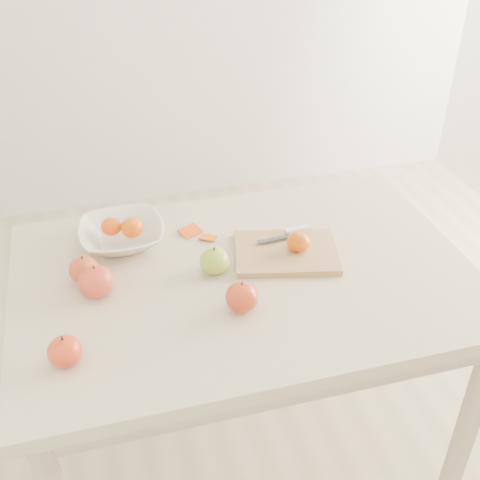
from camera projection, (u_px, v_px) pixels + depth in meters
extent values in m
plane|color=#C6B293|center=(244.00, 451.00, 2.00)|extent=(3.50, 3.50, 0.00)
cube|color=beige|center=(245.00, 278.00, 1.59)|extent=(1.20, 0.80, 0.04)
cylinder|color=#BCAA8E|center=(57.00, 334.00, 1.96)|extent=(0.06, 0.06, 0.71)
cylinder|color=#BCAA8E|center=(361.00, 280.00, 2.19)|extent=(0.06, 0.06, 0.71)
cylinder|color=#BCAA8E|center=(467.00, 427.00, 1.65)|extent=(0.06, 0.06, 0.71)
cube|color=#A97F54|center=(286.00, 252.00, 1.64)|extent=(0.31, 0.26, 0.02)
ellipsoid|color=#D04207|center=(298.00, 242.00, 1.62)|extent=(0.06, 0.06, 0.05)
imported|color=white|center=(122.00, 235.00, 1.68)|extent=(0.23, 0.23, 0.06)
ellipsoid|color=#D23C07|center=(111.00, 226.00, 1.66)|extent=(0.06, 0.06, 0.05)
ellipsoid|color=#DD6407|center=(132.00, 228.00, 1.65)|extent=(0.06, 0.06, 0.05)
cube|color=#CA480E|center=(190.00, 232.00, 1.73)|extent=(0.07, 0.07, 0.01)
cube|color=#D0580E|center=(208.00, 238.00, 1.71)|extent=(0.06, 0.05, 0.01)
cube|color=white|center=(298.00, 230.00, 1.70)|extent=(0.08, 0.02, 0.01)
cube|color=#3B3F43|center=(274.00, 239.00, 1.66)|extent=(0.10, 0.02, 0.00)
ellipsoid|color=olive|center=(215.00, 261.00, 1.56)|extent=(0.08, 0.08, 0.07)
ellipsoid|color=#A60313|center=(65.00, 351.00, 1.29)|extent=(0.08, 0.08, 0.07)
ellipsoid|color=#980A0A|center=(84.00, 270.00, 1.53)|extent=(0.08, 0.08, 0.07)
ellipsoid|color=maroon|center=(96.00, 282.00, 1.48)|extent=(0.09, 0.09, 0.08)
ellipsoid|color=maroon|center=(242.00, 297.00, 1.44)|extent=(0.08, 0.08, 0.07)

